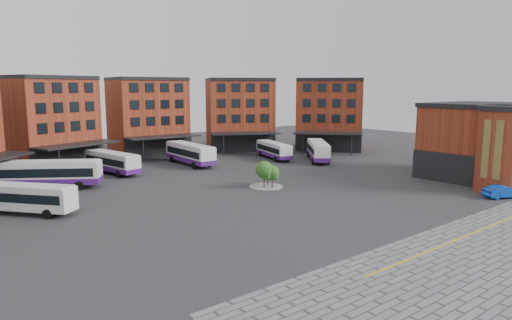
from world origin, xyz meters
TOP-DOWN VIEW (x-y plane):
  - ground at (0.00, 0.00)m, footprint 160.00×160.00m
  - yellow_line at (2.00, -14.00)m, footprint 26.00×0.15m
  - main_building at (-4.77, 38.25)m, footprint 94.14×42.48m
  - east_building at (28.70, -3.06)m, footprint 17.40×15.40m
  - tree_island at (1.97, 11.67)m, footprint 4.40×4.40m
  - bus_a at (-25.31, 17.68)m, footprint 8.67×9.83m
  - bus_b at (-20.10, 28.60)m, footprint 12.19×9.33m
  - bus_c at (-9.94, 33.70)m, footprint 4.57×11.63m
  - bus_d at (3.14, 33.15)m, footprint 3.51×12.48m
  - bus_e at (18.23, 29.31)m, footprint 5.18×10.72m
  - bus_f at (22.92, 22.82)m, footprint 9.59×10.87m
  - blue_car at (19.86, -9.70)m, footprint 4.84×3.29m

SIDE VIEW (x-z plane):
  - ground at x=0.00m, z-range 0.00..0.00m
  - yellow_line at x=2.00m, z-range 0.02..0.04m
  - blue_car at x=19.86m, z-range 0.00..1.51m
  - bus_e at x=18.23m, z-range 0.12..3.07m
  - bus_c at x=-9.94m, z-range 0.13..3.33m
  - bus_a at x=-25.31m, z-range 0.28..3.31m
  - bus_f at x=22.92m, z-range 0.14..3.47m
  - bus_d at x=3.14m, z-range 0.15..3.63m
  - tree_island at x=1.97m, z-range 0.12..3.70m
  - bus_b at x=-20.10m, z-range 0.15..3.72m
  - east_building at x=28.70m, z-range -0.01..10.59m
  - main_building at x=-4.77m, z-range -0.07..14.53m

